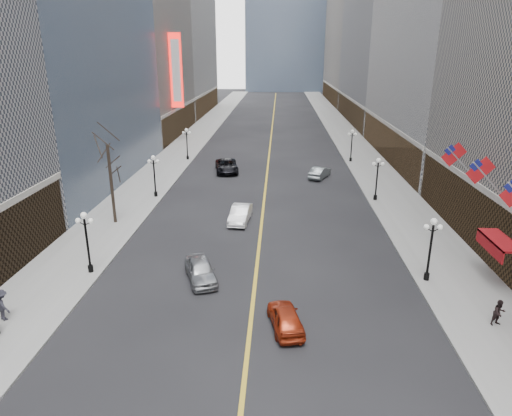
# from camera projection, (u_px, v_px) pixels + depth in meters

# --- Properties ---
(sidewalk_east) EXTENTS (6.00, 230.00, 0.15)m
(sidewalk_east) POSITION_uv_depth(u_px,v_px,m) (361.00, 156.00, 69.15)
(sidewalk_east) COLOR gray
(sidewalk_east) RESTS_ON ground
(sidewalk_west) EXTENTS (6.00, 230.00, 0.15)m
(sidewalk_west) POSITION_uv_depth(u_px,v_px,m) (179.00, 154.00, 70.50)
(sidewalk_west) COLOR gray
(sidewalk_west) RESTS_ON ground
(lane_line) EXTENTS (0.25, 200.00, 0.02)m
(lane_line) POSITION_uv_depth(u_px,v_px,m) (270.00, 143.00, 79.29)
(lane_line) COLOR gold
(lane_line) RESTS_ON ground
(bldg_east_c) EXTENTS (26.60, 40.60, 48.80)m
(bldg_east_c) POSITION_uv_depth(u_px,v_px,m) (418.00, 5.00, 94.55)
(bldg_east_c) COLOR gray
(bldg_east_c) RESTS_ON ground
(streetlamp_east_1) EXTENTS (1.26, 0.44, 4.52)m
(streetlamp_east_1) POSITION_uv_depth(u_px,v_px,m) (431.00, 243.00, 30.56)
(streetlamp_east_1) COLOR black
(streetlamp_east_1) RESTS_ON sidewalk_east
(streetlamp_east_2) EXTENTS (1.26, 0.44, 4.52)m
(streetlamp_east_2) POSITION_uv_depth(u_px,v_px,m) (377.00, 175.00, 47.56)
(streetlamp_east_2) COLOR black
(streetlamp_east_2) RESTS_ON sidewalk_east
(streetlamp_east_3) EXTENTS (1.26, 0.44, 4.52)m
(streetlamp_east_3) POSITION_uv_depth(u_px,v_px,m) (352.00, 142.00, 64.56)
(streetlamp_east_3) COLOR black
(streetlamp_east_3) RESTS_ON sidewalk_east
(streetlamp_west_1) EXTENTS (1.26, 0.44, 4.52)m
(streetlamp_west_1) POSITION_uv_depth(u_px,v_px,m) (86.00, 236.00, 31.69)
(streetlamp_west_1) COLOR black
(streetlamp_west_1) RESTS_ON sidewalk_west
(streetlamp_west_2) EXTENTS (1.26, 0.44, 4.52)m
(streetlamp_west_2) POSITION_uv_depth(u_px,v_px,m) (154.00, 172.00, 48.69)
(streetlamp_west_2) COLOR black
(streetlamp_west_2) RESTS_ON sidewalk_west
(streetlamp_west_3) EXTENTS (1.26, 0.44, 4.52)m
(streetlamp_west_3) POSITION_uv_depth(u_px,v_px,m) (187.00, 141.00, 65.69)
(streetlamp_west_3) COLOR black
(streetlamp_west_3) RESTS_ON sidewalk_west
(flag_4) EXTENTS (2.87, 0.12, 2.87)m
(flag_4) POSITION_uv_depth(u_px,v_px,m) (483.00, 173.00, 30.86)
(flag_4) COLOR #B2B2B7
(flag_4) RESTS_ON ground
(flag_5) EXTENTS (2.87, 0.12, 2.87)m
(flag_5) POSITION_uv_depth(u_px,v_px,m) (456.00, 157.00, 35.58)
(flag_5) COLOR #B2B2B7
(flag_5) RESTS_ON ground
(awning_c) EXTENTS (1.40, 4.00, 0.93)m
(awning_c) POSITION_uv_depth(u_px,v_px,m) (497.00, 242.00, 30.30)
(awning_c) COLOR maroon
(awning_c) RESTS_ON ground
(theatre_marquee) EXTENTS (2.00, 0.55, 12.00)m
(theatre_marquee) POSITION_uv_depth(u_px,v_px,m) (176.00, 71.00, 76.15)
(theatre_marquee) COLOR red
(theatre_marquee) RESTS_ON ground
(tree_west_far) EXTENTS (3.60, 3.60, 7.92)m
(tree_west_far) POSITION_uv_depth(u_px,v_px,m) (109.00, 157.00, 40.13)
(tree_west_far) COLOR #2D231C
(tree_west_far) RESTS_ON sidewalk_west
(car_nb_near) EXTENTS (3.21, 4.83, 1.53)m
(car_nb_near) POSITION_uv_depth(u_px,v_px,m) (201.00, 270.00, 31.48)
(car_nb_near) COLOR gray
(car_nb_near) RESTS_ON ground
(car_nb_mid) EXTENTS (2.02, 4.77, 1.53)m
(car_nb_mid) POSITION_uv_depth(u_px,v_px,m) (240.00, 214.00, 42.33)
(car_nb_mid) COLOR silver
(car_nb_mid) RESTS_ON ground
(car_nb_far) EXTENTS (3.78, 6.39, 1.67)m
(car_nb_far) POSITION_uv_depth(u_px,v_px,m) (227.00, 166.00, 59.85)
(car_nb_far) COLOR black
(car_nb_far) RESTS_ON ground
(car_sb_mid) EXTENTS (2.42, 4.30, 1.38)m
(car_sb_mid) POSITION_uv_depth(u_px,v_px,m) (286.00, 318.00, 25.99)
(car_sb_mid) COLOR maroon
(car_sb_mid) RESTS_ON ground
(car_sb_far) EXTENTS (3.21, 4.64, 1.45)m
(car_sb_far) POSITION_uv_depth(u_px,v_px,m) (320.00, 172.00, 57.03)
(car_sb_far) COLOR #565D5F
(car_sb_far) RESTS_ON ground
(ped_east_walk) EXTENTS (0.86, 0.63, 1.58)m
(ped_east_walk) POSITION_uv_depth(u_px,v_px,m) (499.00, 313.00, 26.02)
(ped_east_walk) COLOR black
(ped_east_walk) RESTS_ON sidewalk_east
(ped_west_walk) EXTENTS (1.32, 1.11, 1.93)m
(ped_west_walk) POSITION_uv_depth(u_px,v_px,m) (2.00, 305.00, 26.48)
(ped_west_walk) COLOR #22222A
(ped_west_walk) RESTS_ON sidewalk_west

